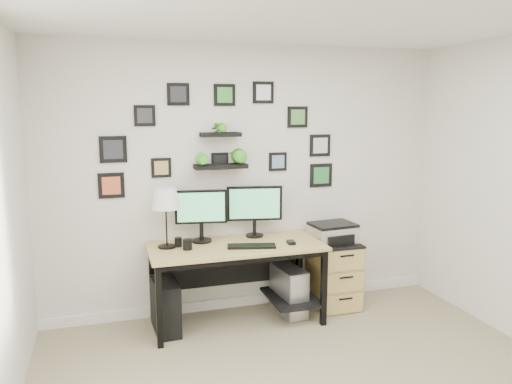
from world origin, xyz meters
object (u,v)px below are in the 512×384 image
object	(u,v)px
pc_tower_black	(165,306)
printer	(333,233)
file_cabinet	(334,274)
monitor_right	(255,207)
pc_tower_grey	(289,290)
monitor_left	(201,212)
table_lamp	(166,200)
desk	(239,257)
mug	(188,244)

from	to	relation	value
pc_tower_black	printer	xyz separation A→B (m)	(1.68, 0.08, 0.53)
file_cabinet	printer	world-z (taller)	printer
monitor_right	pc_tower_grey	size ratio (longest dim) A/B	1.09
monitor_left	printer	xyz separation A→B (m)	(1.30, -0.11, -0.27)
printer	monitor_right	bearing A→B (deg)	169.17
pc_tower_black	table_lamp	bearing A→B (deg)	63.86
monitor_left	file_cabinet	xyz separation A→B (m)	(1.33, -0.10, -0.71)
desk	table_lamp	distance (m)	0.87
table_lamp	monitor_left	bearing A→B (deg)	14.18
pc_tower_grey	monitor_left	bearing A→B (deg)	169.47
desk	file_cabinet	size ratio (longest dim) A/B	2.39
pc_tower_black	monitor_left	bearing A→B (deg)	23.40
table_lamp	mug	size ratio (longest dim) A/B	5.77
monitor_right	mug	xyz separation A→B (m)	(-0.70, -0.25, -0.25)
table_lamp	file_cabinet	size ratio (longest dim) A/B	0.81
monitor_left	pc_tower_black	bearing A→B (deg)	-153.99
monitor_left	table_lamp	xyz separation A→B (m)	(-0.33, -0.08, 0.15)
desk	monitor_left	size ratio (longest dim) A/B	3.22
printer	pc_tower_black	bearing A→B (deg)	-177.40
file_cabinet	desk	bearing A→B (deg)	-176.71
table_lamp	printer	world-z (taller)	table_lamp
monitor_right	pc_tower_black	xyz separation A→B (m)	(-0.91, -0.22, -0.81)
mug	table_lamp	bearing A→B (deg)	142.91
monitor_left	pc_tower_grey	bearing A→B (deg)	-10.53
mug	printer	bearing A→B (deg)	3.96
table_lamp	pc_tower_grey	distance (m)	1.50
monitor_right	pc_tower_grey	bearing A→B (deg)	-33.35
pc_tower_black	desk	bearing A→B (deg)	-0.78
pc_tower_black	file_cabinet	bearing A→B (deg)	0.09
pc_tower_grey	printer	xyz separation A→B (m)	(0.48, 0.05, 0.53)
monitor_left	mug	size ratio (longest dim) A/B	5.27
pc_tower_black	printer	bearing A→B (deg)	-0.00
pc_tower_grey	file_cabinet	xyz separation A→B (m)	(0.51, 0.05, 0.10)
table_lamp	desk	bearing A→B (deg)	-6.75
table_lamp	pc_tower_grey	xyz separation A→B (m)	(1.16, -0.07, -0.95)
monitor_left	monitor_right	xyz separation A→B (m)	(0.53, 0.04, 0.01)
printer	mug	bearing A→B (deg)	-176.04
desk	printer	xyz separation A→B (m)	(0.98, 0.05, 0.14)
monitor_left	mug	distance (m)	0.36
mug	file_cabinet	xyz separation A→B (m)	(1.50, 0.11, -0.46)
mug	pc_tower_grey	world-z (taller)	mug
desk	pc_tower_grey	xyz separation A→B (m)	(0.50, 0.01, -0.39)
pc_tower_black	pc_tower_grey	size ratio (longest dim) A/B	0.96
monitor_right	monitor_left	bearing A→B (deg)	-175.77
table_lamp	printer	bearing A→B (deg)	-0.82
file_cabinet	mug	bearing A→B (deg)	-175.96
monitor_right	mug	world-z (taller)	monitor_right
pc_tower_grey	mug	bearing A→B (deg)	-176.74
mug	pc_tower_black	bearing A→B (deg)	173.04
desk	printer	size ratio (longest dim) A/B	3.58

